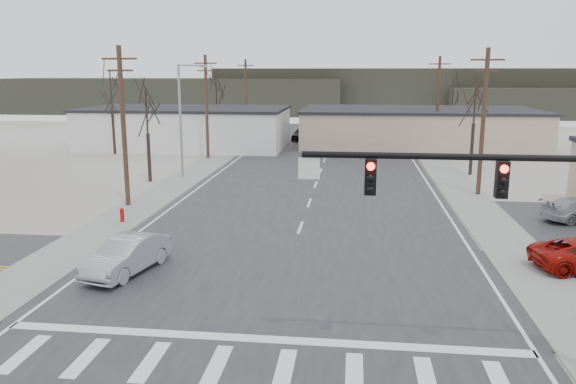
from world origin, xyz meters
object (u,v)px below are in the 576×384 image
object	(u,v)px
fire_hydrant	(122,215)
sedan_crossing	(127,255)
car_far_a	(344,138)
car_far_b	(302,134)
traffic_signal_mast	(541,214)

from	to	relation	value
fire_hydrant	sedan_crossing	bearing A→B (deg)	-65.54
car_far_a	car_far_b	xyz separation A→B (m)	(-5.28, 2.71, 0.10)
car_far_a	car_far_b	distance (m)	5.93
car_far_a	sedan_crossing	bearing A→B (deg)	83.23
fire_hydrant	car_far_a	xyz separation A→B (m)	(11.76, 37.30, 0.27)
car_far_b	car_far_a	bearing A→B (deg)	-17.37
sedan_crossing	car_far_b	distance (m)	47.91
traffic_signal_mast	car_far_a	bearing A→B (deg)	97.01
traffic_signal_mast	car_far_b	size ratio (longest dim) A/B	1.98
fire_hydrant	car_far_b	size ratio (longest dim) A/B	0.19
sedan_crossing	fire_hydrant	bearing A→B (deg)	127.68
car_far_b	fire_hydrant	bearing A→B (deg)	-89.44
sedan_crossing	car_far_b	world-z (taller)	car_far_b
fire_hydrant	car_far_a	size ratio (longest dim) A/B	0.19
sedan_crossing	traffic_signal_mast	bearing A→B (deg)	-10.50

